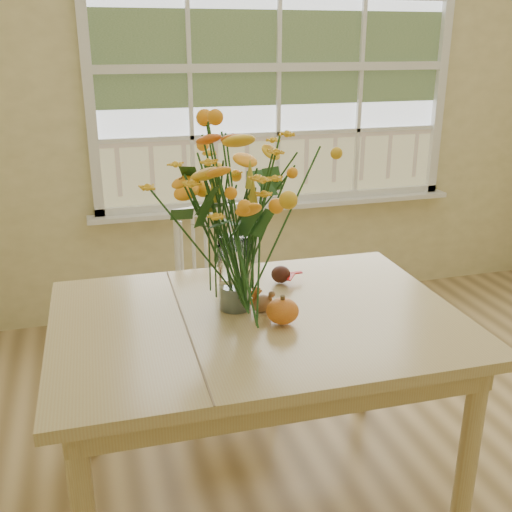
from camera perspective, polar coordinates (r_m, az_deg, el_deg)
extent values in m
cube|color=#D1C486|center=(3.86, 1.98, 14.58)|extent=(4.00, 0.02, 2.70)
cube|color=silver|center=(3.83, 2.09, 17.54)|extent=(2.20, 0.00, 1.60)
cube|color=white|center=(3.91, 2.18, 4.81)|extent=(2.42, 0.12, 0.03)
cube|color=tan|center=(2.16, 0.15, -6.16)|extent=(1.47, 1.07, 0.04)
cube|color=tan|center=(2.19, 0.15, -7.81)|extent=(1.35, 0.94, 0.10)
cylinder|color=tan|center=(2.67, -15.91, -11.09)|extent=(0.07, 0.07, 0.74)
cylinder|color=tan|center=(2.28, 19.57, -17.39)|extent=(0.07, 0.07, 0.74)
cylinder|color=tan|center=(2.90, 10.17, -7.95)|extent=(0.07, 0.07, 0.74)
cube|color=white|center=(2.88, -2.75, -6.08)|extent=(0.44, 0.42, 0.05)
cube|color=white|center=(2.93, -3.62, -0.31)|extent=(0.44, 0.04, 0.50)
cylinder|color=white|center=(2.82, -5.28, -12.11)|extent=(0.04, 0.04, 0.43)
cylinder|color=white|center=(3.09, -6.47, -9.09)|extent=(0.04, 0.04, 0.43)
cylinder|color=white|center=(2.90, 1.41, -11.14)|extent=(0.04, 0.04, 0.43)
cylinder|color=white|center=(3.16, -0.38, -8.30)|extent=(0.04, 0.04, 0.43)
cylinder|color=white|center=(2.16, -2.02, -1.65)|extent=(0.12, 0.12, 0.27)
ellipsoid|color=#D35218|center=(2.08, 2.53, -5.38)|extent=(0.11, 0.11, 0.09)
cylinder|color=#CCB78C|center=(2.17, 0.57, -5.38)|extent=(0.06, 0.06, 0.01)
ellipsoid|color=brown|center=(2.15, 0.57, -4.54)|extent=(0.10, 0.08, 0.06)
ellipsoid|color=#38160F|center=(2.42, 2.37, -1.83)|extent=(0.08, 0.08, 0.07)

